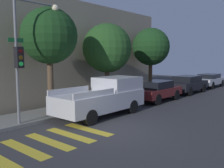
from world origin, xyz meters
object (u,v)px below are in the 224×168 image
tree_near_corner (49,36)px  tree_far_end (151,47)px  pickup_truck (104,96)px  sedan_near_corner (157,90)px  sedan_middle (187,84)px  tree_midblock (107,48)px  sedan_far_end (209,80)px  traffic_light_pole (27,44)px

tree_near_corner → tree_far_end: tree_near_corner is taller
pickup_truck → tree_near_corner: tree_near_corner is taller
pickup_truck → tree_near_corner: bearing=132.0°
sedan_near_corner → tree_near_corner: (-7.32, 2.09, 3.36)m
sedan_middle → tree_midblock: tree_midblock is taller
sedan_far_end → tree_far_end: bearing=165.2°
pickup_truck → sedan_far_end: bearing=0.0°
sedan_middle → tree_far_end: bearing=141.1°
tree_near_corner → traffic_light_pole: bearing=-155.0°
sedan_near_corner → tree_near_corner: bearing=164.1°
traffic_light_pole → tree_far_end: 11.63m
tree_midblock → pickup_truck: bearing=-141.1°
traffic_light_pole → tree_near_corner: traffic_light_pole is taller
tree_far_end → tree_midblock: bearing=180.0°
sedan_far_end → tree_near_corner: tree_near_corner is taller
sedan_middle → sedan_far_end: size_ratio=1.00×
sedan_far_end → tree_midblock: 13.74m
traffic_light_pole → tree_far_end: traffic_light_pole is taller
traffic_light_pole → sedan_far_end: (19.49, -1.27, -2.87)m
tree_midblock → sedan_middle: bearing=-14.7°
tree_far_end → sedan_far_end: bearing=-14.8°
traffic_light_pole → tree_midblock: size_ratio=1.08×
traffic_light_pole → tree_near_corner: 2.00m
tree_midblock → sedan_far_end: bearing=-8.9°
sedan_near_corner → sedan_far_end: size_ratio=0.90×
tree_near_corner → sedan_middle: bearing=-9.5°
traffic_light_pole → sedan_near_corner: size_ratio=1.35×
sedan_middle → sedan_far_end: sedan_middle is taller
sedan_far_end → tree_far_end: tree_far_end is taller
tree_near_corner → tree_midblock: tree_near_corner is taller
tree_midblock → traffic_light_pole: bearing=-172.5°
traffic_light_pole → tree_midblock: 6.28m
sedan_far_end → tree_midblock: tree_midblock is taller
sedan_middle → tree_near_corner: bearing=170.5°
sedan_near_corner → tree_far_end: bearing=39.7°
tree_near_corner → tree_far_end: (9.84, 0.00, -0.25)m
tree_far_end → tree_near_corner: bearing=180.0°
tree_midblock → tree_far_end: 5.38m
sedan_near_corner → pickup_truck: bearing=-180.0°
traffic_light_pole → tree_near_corner: size_ratio=1.01×
tree_near_corner → tree_far_end: 9.85m
tree_midblock → tree_far_end: tree_far_end is taller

